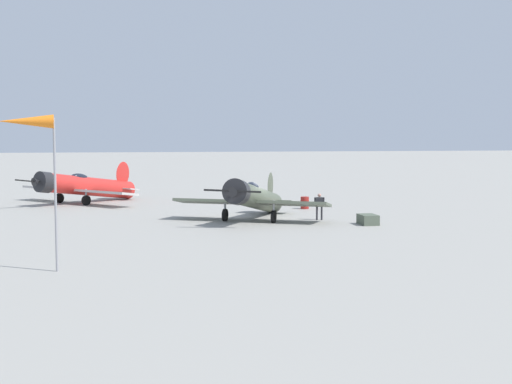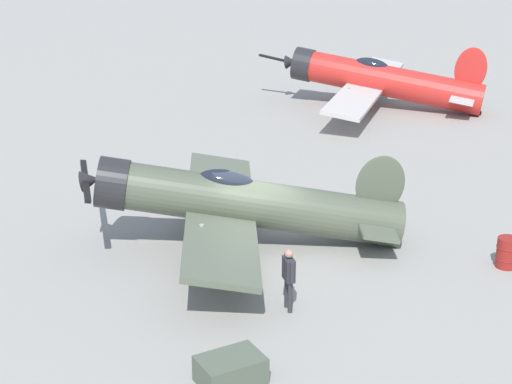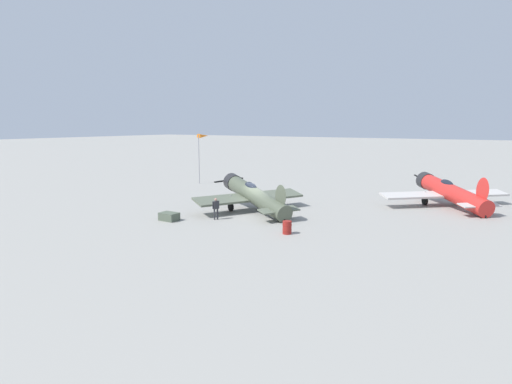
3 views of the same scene
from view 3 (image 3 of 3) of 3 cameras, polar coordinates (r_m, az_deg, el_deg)
The scene contains 7 objects.
ground_plane at distance 36.64m, azimuth -0.00°, elevation -2.78°, with size 400.00×400.00×0.00m, color gray.
airplane_foreground at distance 36.79m, azimuth -0.40°, elevation -0.41°, with size 9.95×9.56×3.08m.
airplane_mid_apron at distance 42.78m, azimuth 24.52°, elevation 0.00°, with size 9.84×10.35×3.37m.
ground_crew_mechanic at distance 33.96m, azimuth -5.42°, elevation -1.96°, with size 0.66×0.35×1.74m.
equipment_crate at distance 34.32m, azimuth -11.60°, elevation -3.25°, with size 1.02×1.47×0.63m.
fuel_drum at distance 29.62m, azimuth 4.20°, elevation -4.77°, with size 0.66×0.66×0.91m.
windsock_mast at distance 55.29m, azimuth -7.14°, elevation 7.24°, with size 2.17×0.69×6.33m.
Camera 3 is at (30.44, 18.93, 7.57)m, focal length 29.75 mm.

